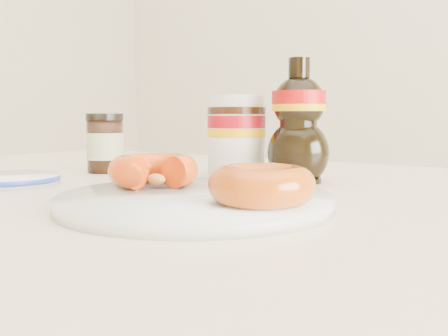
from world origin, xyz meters
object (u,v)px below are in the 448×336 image
Objects in this scene: syrup_bottle at (298,121)px; dark_jar at (105,144)px; donut_whole at (262,185)px; plate at (195,200)px; nutella_jar at (236,134)px; dining_table at (205,255)px; blue_rim_saucer at (11,179)px; donut_bitten at (154,170)px.

syrup_bottle is 1.77× the size of dark_jar.
donut_whole is at bearing -70.73° from syrup_bottle.
dark_jar reaches higher than donut_whole.
syrup_bottle reaches higher than plate.
nutella_jar reaches higher than dark_jar.
syrup_bottle is (0.10, 0.00, 0.02)m from nutella_jar.
plate is (0.07, -0.10, 0.09)m from dining_table.
syrup_bottle is 1.33× the size of blue_rim_saucer.
dark_jar is (-0.40, 0.18, 0.02)m from donut_whole.
dining_table is 0.28m from blue_rim_saucer.
dining_table is 0.15m from plate.
plate is 0.26m from nutella_jar.
dark_jar is (-0.21, -0.06, -0.02)m from nutella_jar.
syrup_bottle reaches higher than donut_whole.
dining_table is at bearing -116.58° from syrup_bottle.
dining_table is 11.64× the size of nutella_jar.
donut_whole is 0.56× the size of syrup_bottle.
donut_bitten is at bearing 169.08° from donut_whole.
dining_table is 14.77× the size of dark_jar.
dark_jar is at bearing 165.83° from dining_table.
plate reaches higher than dining_table.
plate is at bearing -27.84° from dark_jar.
syrup_bottle reaches higher than dark_jar.
donut_whole is 0.30m from nutella_jar.
donut_bitten and donut_whole have the same top height.
blue_rim_saucer is (0.01, -0.17, -0.04)m from dark_jar.
dark_jar is 0.75× the size of blue_rim_saucer.
blue_rim_saucer is (-0.39, 0.00, -0.02)m from donut_whole.
nutella_jar is at bearing 16.47° from dark_jar.
dining_table is at bearing 24.80° from blue_rim_saucer.
dining_table is 0.22m from donut_whole.
donut_whole is at bearing -9.70° from donut_bitten.
donut_bitten is at bearing 6.56° from blue_rim_saucer.
plate is at bearing -66.05° from nutella_jar.
blue_rim_saucer is at bearing -130.71° from nutella_jar.
donut_bitten is 0.59× the size of syrup_bottle.
syrup_bottle is (0.07, 0.21, 0.05)m from donut_bitten.
donut_whole is (0.15, -0.11, 0.11)m from dining_table.
donut_bitten reaches higher than dining_table.
syrup_bottle reaches higher than blue_rim_saucer.
nutella_jar is (-0.10, 0.23, 0.06)m from plate.
donut_bitten is at bearing -82.24° from nutella_jar.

